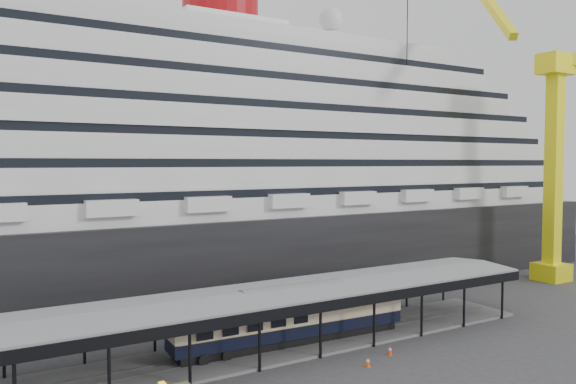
# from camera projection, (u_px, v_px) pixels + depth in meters

# --- Properties ---
(ground) EXTENTS (200.00, 200.00, 0.00)m
(ground) POSITION_uv_depth(u_px,v_px,m) (297.00, 368.00, 44.74)
(ground) COLOR #363638
(ground) RESTS_ON ground
(cruise_ship) EXTENTS (130.00, 30.00, 43.90)m
(cruise_ship) POSITION_uv_depth(u_px,v_px,m) (164.00, 147.00, 71.16)
(cruise_ship) COLOR black
(cruise_ship) RESTS_ON ground
(platform_canopy) EXTENTS (56.00, 9.18, 5.30)m
(platform_canopy) POSITION_uv_depth(u_px,v_px,m) (267.00, 323.00, 48.89)
(platform_canopy) COLOR slate
(platform_canopy) RESTS_ON ground
(crane_yellow) EXTENTS (23.83, 18.78, 47.60)m
(crane_yellow) POSITION_uv_depth(u_px,v_px,m) (547.00, 137.00, 77.00)
(crane_yellow) COLOR yellow
(crane_yellow) RESTS_ON ground
(pullman_carriage) EXTENTS (22.62, 3.80, 22.12)m
(pullman_carriage) POSITION_uv_depth(u_px,v_px,m) (292.00, 316.00, 50.23)
(pullman_carriage) COLOR black
(pullman_carriage) RESTS_ON ground
(traffic_cone_mid) EXTENTS (0.56, 0.56, 0.84)m
(traffic_cone_mid) POSITION_uv_depth(u_px,v_px,m) (368.00, 362.00, 44.94)
(traffic_cone_mid) COLOR #DD520C
(traffic_cone_mid) RESTS_ON ground
(traffic_cone_right) EXTENTS (0.49, 0.49, 0.82)m
(traffic_cone_right) POSITION_uv_depth(u_px,v_px,m) (390.00, 350.00, 47.75)
(traffic_cone_right) COLOR #F5420D
(traffic_cone_right) RESTS_ON ground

